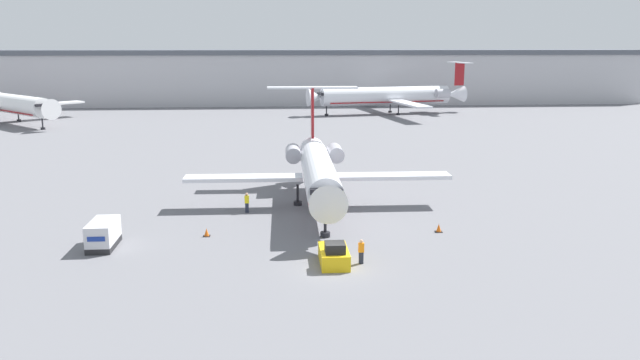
# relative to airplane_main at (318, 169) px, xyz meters

# --- Properties ---
(ground_plane) EXTENTS (600.00, 600.00, 0.00)m
(ground_plane) POSITION_rel_airplane_main_xyz_m (-0.16, -16.91, -3.61)
(ground_plane) COLOR slate
(terminal_building) EXTENTS (180.00, 16.80, 13.45)m
(terminal_building) POSITION_rel_airplane_main_xyz_m (-0.16, 103.09, 3.14)
(terminal_building) COLOR #B2B2B7
(terminal_building) RESTS_ON ground
(airplane_main) EXTENTS (25.00, 24.84, 10.55)m
(airplane_main) POSITION_rel_airplane_main_xyz_m (0.00, 0.00, 0.00)
(airplane_main) COLOR silver
(airplane_main) RESTS_ON ground
(pushback_tug) EXTENTS (1.97, 3.73, 1.81)m
(pushback_tug) POSITION_rel_airplane_main_xyz_m (-0.02, -15.82, -2.94)
(pushback_tug) COLOR yellow
(pushback_tug) RESTS_ON ground
(luggage_cart) EXTENTS (1.82, 3.83, 2.04)m
(luggage_cart) POSITION_rel_airplane_main_xyz_m (-17.12, -10.86, -2.59)
(luggage_cart) COLOR #232326
(luggage_cart) RESTS_ON ground
(worker_near_tug) EXTENTS (0.40, 0.25, 1.77)m
(worker_near_tug) POSITION_rel_airplane_main_xyz_m (1.90, -15.88, -2.68)
(worker_near_tug) COLOR #232838
(worker_near_tug) RESTS_ON ground
(worker_by_wing) EXTENTS (0.40, 0.26, 1.87)m
(worker_by_wing) POSITION_rel_airplane_main_xyz_m (-6.66, -1.74, -2.62)
(worker_by_wing) COLOR #232838
(worker_by_wing) RESTS_ON ground
(traffic_cone_left) EXTENTS (0.56, 0.56, 0.66)m
(traffic_cone_left) POSITION_rel_airplane_main_xyz_m (-9.61, -8.67, -3.29)
(traffic_cone_left) COLOR black
(traffic_cone_left) RESTS_ON ground
(traffic_cone_right) EXTENTS (0.58, 0.58, 0.70)m
(traffic_cone_right) POSITION_rel_airplane_main_xyz_m (9.30, -8.90, -3.28)
(traffic_cone_right) COLOR black
(traffic_cone_right) RESTS_ON ground
(airplane_parked_far_left) EXTENTS (36.08, 35.57, 11.00)m
(airplane_parked_far_left) POSITION_rel_airplane_main_xyz_m (21.00, 77.25, 0.36)
(airplane_parked_far_left) COLOR silver
(airplane_parked_far_left) RESTS_ON ground
(airplane_parked_far_right) EXTENTS (29.11, 29.40, 10.79)m
(airplane_parked_far_right) POSITION_rel_airplane_main_xyz_m (-55.31, 67.04, 0.25)
(airplane_parked_far_right) COLOR white
(airplane_parked_far_right) RESTS_ON ground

